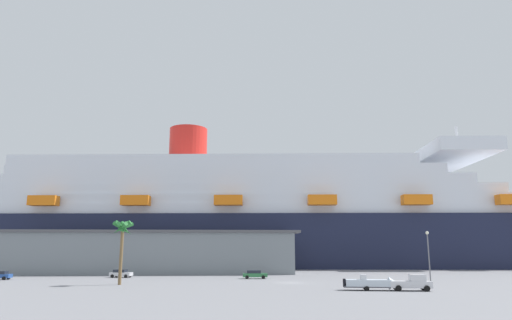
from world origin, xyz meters
The scene contains 9 objects.
ground_plane centered at (0.00, 30.00, 0.00)m, with size 600.00×600.00×0.00m, color gray.
cruise_ship centered at (2.59, 64.95, 13.98)m, with size 229.14×45.16×52.48m.
terminal_building centered at (-32.18, 33.55, 4.92)m, with size 73.46×27.79×9.80m.
pickup_truck centered at (15.13, -15.24, 1.04)m, with size 5.82×2.87×2.20m.
small_boat_on_trailer centered at (9.89, -14.52, 0.96)m, with size 8.49×2.77×2.15m.
palm_tree centered at (-28.14, -3.94, 8.35)m, with size 3.43×3.47×10.33m.
street_lamp centered at (23.69, -0.78, 5.58)m, with size 0.56×0.56×8.67m.
parked_car_silver_sedan centered at (-32.92, 14.28, 0.83)m, with size 4.54×2.68×1.58m.
parked_car_green_wagon centered at (-6.09, 10.22, 0.83)m, with size 4.74×1.98×1.58m.
Camera 1 is at (-7.96, -77.99, 5.71)m, focal length 31.07 mm.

